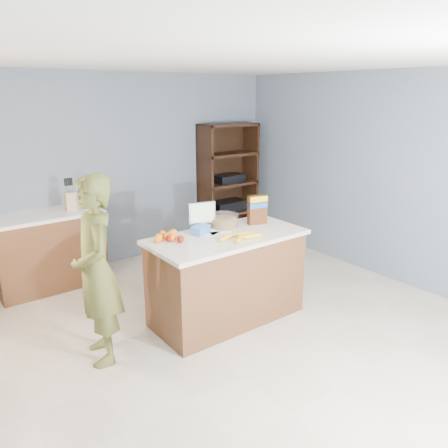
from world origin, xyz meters
TOP-DOWN VIEW (x-y plane):
  - floor at (0.00, 0.00)m, footprint 4.50×5.00m
  - walls at (0.00, 0.00)m, footprint 4.52×5.02m
  - counter_peninsula at (0.00, 0.30)m, footprint 1.56×0.76m
  - back_cabinet at (-1.20, 2.20)m, footprint 1.24×0.62m
  - shelving_unit at (1.55, 2.35)m, footprint 0.90×0.40m
  - person at (-1.29, 0.40)m, footprint 0.49×0.65m
  - knife_block at (-0.91, 2.15)m, footprint 0.12×0.10m
  - envelopes at (-0.05, 0.41)m, footprint 0.33×0.24m
  - bananas at (0.02, 0.12)m, footprint 0.44×0.26m
  - apples at (-0.52, 0.42)m, footprint 0.13×0.16m
  - oranges at (-0.54, 0.53)m, footprint 0.29×0.22m
  - blue_carton at (-0.18, 0.49)m, footprint 0.21×0.17m
  - salad_bowl at (0.15, 0.55)m, footprint 0.30×0.30m
  - tv at (-0.09, 0.60)m, footprint 0.28×0.12m
  - cereal_box at (0.48, 0.41)m, footprint 0.22×0.12m

SIDE VIEW (x-z plane):
  - floor at x=0.00m, z-range -0.01..0.01m
  - counter_peninsula at x=0.00m, z-range -0.03..0.87m
  - back_cabinet at x=-1.20m, z-range 0.00..0.90m
  - person at x=-1.29m, z-range 0.00..1.62m
  - shelving_unit at x=1.55m, z-range -0.04..1.76m
  - envelopes at x=-0.05m, z-range 0.90..0.90m
  - bananas at x=0.02m, z-range 0.90..0.95m
  - apples at x=-0.52m, z-range 0.90..0.97m
  - oranges at x=-0.54m, z-range 0.90..0.97m
  - blue_carton at x=-0.18m, z-range 0.90..0.98m
  - salad_bowl at x=0.15m, z-range 0.89..1.02m
  - knife_block at x=-0.91m, z-range 0.86..1.17m
  - tv at x=-0.09m, z-range 0.92..1.20m
  - cereal_box at x=0.48m, z-range 0.93..1.23m
  - walls at x=0.00m, z-range 0.40..2.91m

